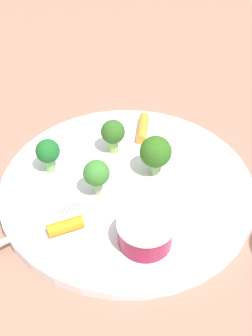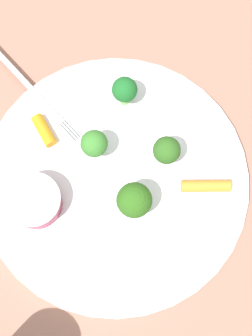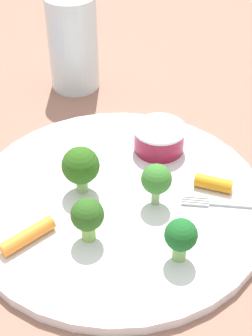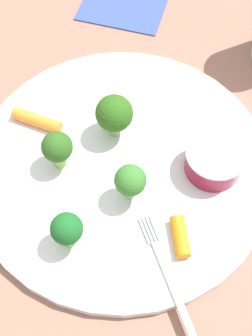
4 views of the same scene
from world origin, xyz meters
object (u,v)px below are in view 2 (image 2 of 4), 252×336
at_px(broccoli_floret_3, 125,90).
at_px(carrot_stick_1, 206,186).
at_px(sauce_cup, 35,202).
at_px(carrot_stick_0, 44,131).
at_px(broccoli_floret_1, 134,200).
at_px(plate, 115,180).
at_px(broccoli_floret_0, 94,144).
at_px(fork, 35,93).
at_px(broccoli_floret_2, 167,151).

xyz_separation_m(broccoli_floret_3, carrot_stick_1, (-0.09, -0.11, -0.02)).
distance_m(broccoli_floret_3, carrot_stick_1, 0.14).
bearing_deg(sauce_cup, carrot_stick_0, 6.75).
relative_size(broccoli_floret_1, carrot_stick_1, 0.96).
bearing_deg(broccoli_floret_3, carrot_stick_1, -129.72).
distance_m(sauce_cup, broccoli_floret_3, 0.16).
height_order(plate, carrot_stick_0, carrot_stick_0).
xyz_separation_m(broccoli_floret_0, fork, (0.06, 0.09, -0.03)).
bearing_deg(carrot_stick_1, carrot_stick_0, 80.16).
relative_size(sauce_cup, carrot_stick_0, 1.53).
distance_m(broccoli_floret_0, broccoli_floret_1, 0.08).
relative_size(plate, broccoli_floret_1, 5.80).
bearing_deg(fork, broccoli_floret_2, -108.13).
height_order(broccoli_floret_1, broccoli_floret_3, broccoli_floret_1).
bearing_deg(sauce_cup, broccoli_floret_1, -81.37).
xyz_separation_m(broccoli_floret_0, broccoli_floret_1, (-0.06, -0.05, 0.00)).
relative_size(broccoli_floret_1, broccoli_floret_2, 1.14).
bearing_deg(sauce_cup, broccoli_floret_2, -59.56).
relative_size(broccoli_floret_1, carrot_stick_0, 1.36).
xyz_separation_m(broccoli_floret_3, carrot_stick_0, (-0.06, 0.09, -0.02)).
height_order(plate, carrot_stick_1, carrot_stick_1).
xyz_separation_m(plate, sauce_cup, (-0.04, 0.08, 0.02)).
xyz_separation_m(broccoli_floret_1, carrot_stick_0, (0.07, 0.12, -0.03)).
bearing_deg(broccoli_floret_1, broccoli_floret_2, -22.53).
distance_m(broccoli_floret_0, broccoli_floret_2, 0.08).
bearing_deg(broccoli_floret_1, broccoli_floret_0, 44.33).
height_order(broccoli_floret_3, carrot_stick_1, broccoli_floret_3).
xyz_separation_m(broccoli_floret_2, fork, (0.05, 0.17, -0.03)).
bearing_deg(carrot_stick_1, fork, 69.55).
relative_size(plate, carrot_stick_1, 5.58).
xyz_separation_m(broccoli_floret_0, broccoli_floret_2, (0.01, -0.08, -0.00)).
relative_size(broccoli_floret_3, carrot_stick_1, 0.82).
bearing_deg(sauce_cup, carrot_stick_1, -74.17).
relative_size(carrot_stick_0, fork, 0.29).
bearing_deg(broccoli_floret_3, sauce_cup, 152.13).
bearing_deg(broccoli_floret_2, sauce_cup, 120.44).
height_order(sauce_cup, broccoli_floret_1, broccoli_floret_1).
relative_size(plate, broccoli_floret_3, 6.80).
xyz_separation_m(broccoli_floret_1, fork, (0.12, 0.14, -0.03)).
xyz_separation_m(plate, broccoli_floret_2, (0.03, -0.05, 0.03)).
distance_m(broccoli_floret_1, carrot_stick_0, 0.14).
bearing_deg(fork, carrot_stick_1, -110.45).
distance_m(plate, broccoli_floret_2, 0.07).
bearing_deg(plate, broccoli_floret_3, 3.48).
height_order(carrot_stick_0, carrot_stick_1, same).
xyz_separation_m(plate, broccoli_floret_0, (0.03, 0.03, 0.04)).
xyz_separation_m(broccoli_floret_1, broccoli_floret_2, (0.06, -0.03, -0.00)).
bearing_deg(carrot_stick_0, sauce_cup, -173.25).
xyz_separation_m(carrot_stick_0, carrot_stick_1, (-0.03, -0.19, -0.00)).
bearing_deg(plate, carrot_stick_1, -85.57).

